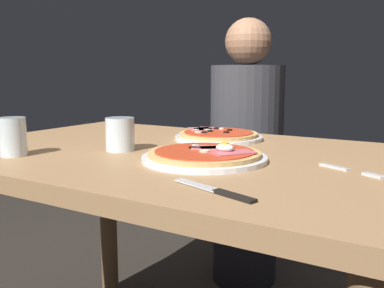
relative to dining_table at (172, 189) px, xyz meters
The scene contains 8 objects.
dining_table is the anchor object (origin of this frame).
pizza_foreground 0.21m from the dining_table, 28.19° to the right, with size 0.30×0.30×0.05m.
pizza_across_left 0.26m from the dining_table, 85.63° to the left, with size 0.27×0.27×0.03m.
water_glass_near 0.43m from the dining_table, 137.14° to the right, with size 0.07×0.07×0.10m.
water_glass_far 0.20m from the dining_table, 145.87° to the right, with size 0.08×0.08×0.09m.
fork 0.47m from the dining_table, ahead, with size 0.15×0.08×0.00m.
knife 0.45m from the dining_table, 45.43° to the right, with size 0.19×0.08×0.01m.
diner_person 0.81m from the dining_table, 99.70° to the left, with size 0.32×0.32×1.18m.
Camera 1 is at (0.65, -0.97, 0.95)m, focal length 40.97 mm.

